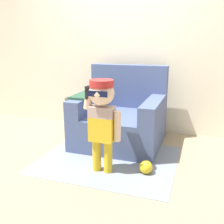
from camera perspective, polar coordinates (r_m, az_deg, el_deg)
ground_plane at (r=3.53m, az=-1.46°, el=-7.09°), size 10.00×10.00×0.00m
wall_back at (r=4.02m, az=2.45°, el=14.59°), size 10.00×0.05×2.60m
armchair at (r=3.53m, az=1.94°, el=-1.42°), size 1.11×1.02×1.02m
person_child at (r=2.62m, az=-2.18°, el=-0.01°), size 0.40×0.30×0.97m
side_table at (r=3.94m, az=-8.00°, el=-0.00°), size 0.29×0.29×0.53m
rug at (r=3.10m, az=-0.78°, el=-10.27°), size 1.54×1.27×0.01m
toy_ball at (r=2.80m, az=7.39°, el=-11.82°), size 0.14×0.14×0.14m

